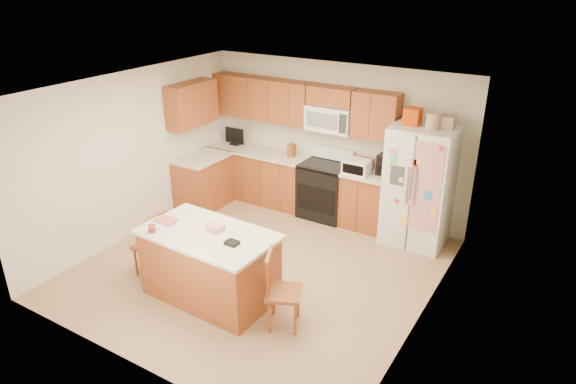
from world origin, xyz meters
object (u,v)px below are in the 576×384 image
Objects in this scene: island at (210,265)px; stove at (325,189)px; refrigerator at (419,185)px; windsor_chair_back at (235,246)px; windsor_chair_left at (151,245)px; windsor_chair_right at (282,292)px.

stove is at bearing 86.94° from island.
refrigerator is 2.83m from windsor_chair_back.
refrigerator is 3.89m from windsor_chair_left.
island is (-1.72, -2.74, -0.46)m from refrigerator.
stove is 1.63m from refrigerator.
stove is 2.97m from windsor_chair_right.
windsor_chair_left is 1.13m from windsor_chair_back.
island is 0.58m from windsor_chair_back.
refrigerator reaches higher than windsor_chair_left.
refrigerator is 3.27m from island.
island is at bearing -93.06° from stove.
stove reaches higher than island.
windsor_chair_back is (-1.75, -2.16, -0.50)m from refrigerator.
windsor_chair_left is (-1.16, -2.79, -0.04)m from stove.
island is 1.01m from windsor_chair_left.
windsor_chair_right is at bearing -1.14° from island.
stove is at bearing 85.30° from windsor_chair_back.
stove is 2.81m from island.
refrigerator is at bearing 50.98° from windsor_chair_back.
windsor_chair_left is at bearing -150.34° from windsor_chair_back.
windsor_chair_right is (-0.65, -2.76, -0.47)m from refrigerator.
windsor_chair_back is (0.98, 0.56, -0.00)m from windsor_chair_left.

